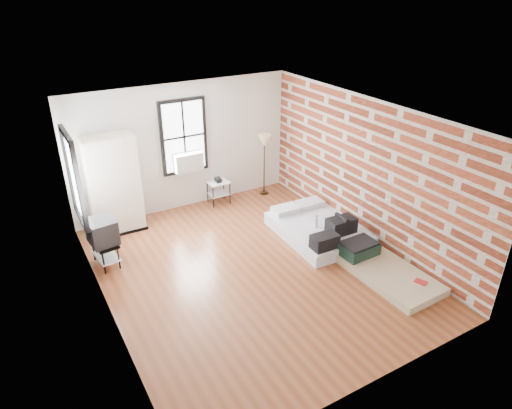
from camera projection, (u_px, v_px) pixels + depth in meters
ground at (252, 269)px, 8.23m from camera, size 6.00×6.00×0.00m
room_shell at (253, 171)px, 7.83m from camera, size 5.02×6.02×2.80m
mattress_main at (319, 229)px, 9.20m from camera, size 1.50×1.99×0.62m
mattress_bare at (381, 267)px, 8.07m from camera, size 1.01×1.86×0.40m
wardrobe at (114, 185)px, 9.08m from camera, size 1.04×0.61×2.02m
side_table at (218, 186)px, 10.43m from camera, size 0.48×0.39×0.63m
floor_lamp at (264, 144)px, 10.53m from camera, size 0.32×0.32×1.48m
tv_stand at (103, 233)px, 8.08m from camera, size 0.51×0.69×0.92m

